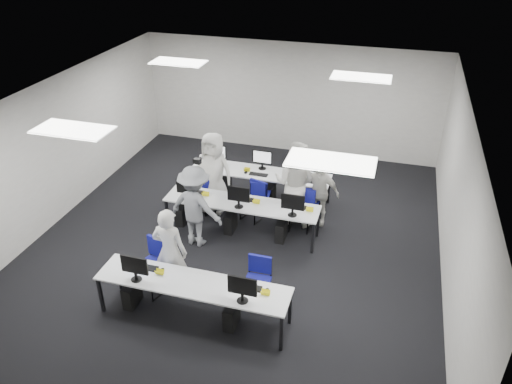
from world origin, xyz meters
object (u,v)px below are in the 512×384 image
(student_1, at_px, (295,183))
(student_3, at_px, (319,192))
(student_2, at_px, (214,173))
(chair_4, at_px, (300,216))
(chair_0, at_px, (153,275))
(photographer, at_px, (195,207))
(chair_7, at_px, (308,210))
(chair_1, at_px, (257,290))
(desk_front, at_px, (193,285))
(student_0, at_px, (170,252))
(chair_6, at_px, (260,201))
(chair_2, at_px, (204,199))
(chair_3, at_px, (253,207))
(chair_5, at_px, (206,196))
(desk_mid, at_px, (242,205))

(student_1, xyz_separation_m, student_3, (0.50, 0.09, -0.19))
(student_2, bearing_deg, chair_4, -1.08)
(chair_0, bearing_deg, photographer, 100.21)
(chair_7, bearing_deg, chair_1, -90.13)
(desk_front, relative_size, chair_1, 3.69)
(chair_0, relative_size, photographer, 0.57)
(chair_4, bearing_deg, chair_7, 69.80)
(student_1, height_order, photographer, student_1)
(chair_7, relative_size, student_0, 0.53)
(chair_6, bearing_deg, chair_1, -78.78)
(chair_0, height_order, photographer, photographer)
(chair_2, xyz_separation_m, student_3, (2.53, 0.20, 0.47))
(chair_6, bearing_deg, desk_front, -95.74)
(desk_front, distance_m, chair_7, 3.66)
(chair_2, height_order, chair_6, chair_2)
(chair_1, bearing_deg, student_0, -175.90)
(chair_2, height_order, chair_3, chair_2)
(student_2, xyz_separation_m, student_3, (2.31, 0.10, -0.18))
(photographer, bearing_deg, desk_front, 119.80)
(chair_2, xyz_separation_m, chair_7, (2.32, 0.18, 0.01))
(chair_7, bearing_deg, photographer, -137.79)
(chair_2, distance_m, chair_3, 1.16)
(chair_1, height_order, student_2, student_2)
(chair_7, relative_size, student_1, 0.48)
(student_0, bearing_deg, chair_4, -123.89)
(chair_3, relative_size, student_2, 0.46)
(chair_2, relative_size, chair_6, 1.06)
(chair_3, relative_size, chair_6, 1.05)
(student_0, distance_m, student_3, 3.57)
(chair_0, height_order, student_0, student_0)
(chair_7, xyz_separation_m, student_3, (0.21, 0.02, 0.46))
(chair_7, bearing_deg, desk_front, -103.09)
(chair_6, height_order, student_1, student_1)
(chair_4, bearing_deg, chair_1, -97.52)
(chair_5, bearing_deg, chair_7, -15.32)
(chair_0, xyz_separation_m, student_3, (2.41, 2.98, 0.43))
(chair_7, height_order, photographer, photographer)
(student_2, height_order, photographer, student_2)
(student_0, bearing_deg, student_3, -125.17)
(chair_4, bearing_deg, chair_6, 156.01)
(chair_1, distance_m, chair_4, 2.50)
(chair_7, bearing_deg, student_2, -170.97)
(student_2, height_order, student_3, student_2)
(desk_mid, distance_m, chair_6, 1.03)
(desk_front, height_order, chair_4, chair_4)
(chair_4, height_order, student_0, student_0)
(student_3, bearing_deg, chair_1, -97.89)
(chair_5, bearing_deg, student_1, -17.12)
(student_2, bearing_deg, chair_3, -2.60)
(chair_3, bearing_deg, desk_front, -72.30)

